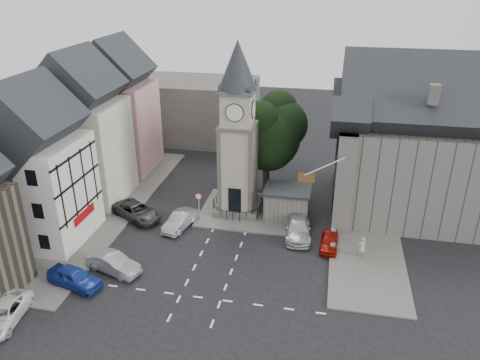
% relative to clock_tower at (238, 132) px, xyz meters
% --- Properties ---
extents(ground, '(120.00, 120.00, 0.00)m').
position_rel_clock_tower_xyz_m(ground, '(0.00, -7.99, -8.12)').
color(ground, black).
rests_on(ground, ground).
extents(pavement_west, '(6.00, 30.00, 0.14)m').
position_rel_clock_tower_xyz_m(pavement_west, '(-12.50, -1.99, -8.05)').
color(pavement_west, '#595651').
rests_on(pavement_west, ground).
extents(pavement_east, '(6.00, 26.00, 0.14)m').
position_rel_clock_tower_xyz_m(pavement_east, '(12.00, 0.01, -8.05)').
color(pavement_east, '#595651').
rests_on(pavement_east, ground).
extents(central_island, '(10.00, 8.00, 0.16)m').
position_rel_clock_tower_xyz_m(central_island, '(1.50, 0.01, -8.04)').
color(central_island, '#595651').
rests_on(central_island, ground).
extents(road_markings, '(20.00, 8.00, 0.01)m').
position_rel_clock_tower_xyz_m(road_markings, '(0.00, -13.49, -8.12)').
color(road_markings, silver).
rests_on(road_markings, ground).
extents(clock_tower, '(4.86, 4.86, 16.25)m').
position_rel_clock_tower_xyz_m(clock_tower, '(0.00, 0.00, 0.00)').
color(clock_tower, '#4C4944').
rests_on(clock_tower, ground).
extents(stone_shelter, '(4.30, 3.30, 3.08)m').
position_rel_clock_tower_xyz_m(stone_shelter, '(4.80, -0.49, -6.57)').
color(stone_shelter, slate).
rests_on(stone_shelter, ground).
extents(town_tree, '(7.20, 7.20, 10.80)m').
position_rel_clock_tower_xyz_m(town_tree, '(2.00, 5.01, -1.15)').
color(town_tree, black).
rests_on(town_tree, ground).
extents(warning_sign_post, '(0.70, 0.19, 2.85)m').
position_rel_clock_tower_xyz_m(warning_sign_post, '(-3.20, -2.56, -6.09)').
color(warning_sign_post, black).
rests_on(warning_sign_post, ground).
extents(terrace_pink, '(8.10, 7.60, 12.80)m').
position_rel_clock_tower_xyz_m(terrace_pink, '(-15.50, 8.01, -1.54)').
color(terrace_pink, pink).
rests_on(terrace_pink, ground).
extents(terrace_cream, '(8.10, 7.60, 12.80)m').
position_rel_clock_tower_xyz_m(terrace_cream, '(-15.50, 0.01, -1.54)').
color(terrace_cream, beige).
rests_on(terrace_cream, ground).
extents(terrace_tudor, '(8.10, 7.60, 12.00)m').
position_rel_clock_tower_xyz_m(terrace_tudor, '(-15.50, -7.99, -1.93)').
color(terrace_tudor, silver).
rests_on(terrace_tudor, ground).
extents(backdrop_west, '(20.00, 10.00, 8.00)m').
position_rel_clock_tower_xyz_m(backdrop_west, '(-12.00, 20.01, -4.12)').
color(backdrop_west, '#4C4944').
rests_on(backdrop_west, ground).
extents(east_building, '(14.40, 11.40, 12.60)m').
position_rel_clock_tower_xyz_m(east_building, '(15.59, 3.01, -1.86)').
color(east_building, slate).
rests_on(east_building, ground).
extents(east_boundary_wall, '(0.40, 16.00, 0.90)m').
position_rel_clock_tower_xyz_m(east_boundary_wall, '(9.20, 2.01, -7.67)').
color(east_boundary_wall, slate).
rests_on(east_boundary_wall, ground).
extents(flagpole, '(3.68, 0.10, 2.74)m').
position_rel_clock_tower_xyz_m(flagpole, '(8.00, -3.99, -1.12)').
color(flagpole, white).
rests_on(flagpole, ground).
extents(car_west_blue, '(4.71, 2.83, 1.50)m').
position_rel_clock_tower_xyz_m(car_west_blue, '(-9.55, -13.99, -7.37)').
color(car_west_blue, navy).
rests_on(car_west_blue, ground).
extents(car_west_silver, '(4.78, 2.85, 1.49)m').
position_rel_clock_tower_xyz_m(car_west_silver, '(-7.50, -11.74, -7.38)').
color(car_west_silver, '#999CA1').
rests_on(car_west_silver, ground).
extents(car_west_grey, '(5.78, 4.74, 1.46)m').
position_rel_clock_tower_xyz_m(car_west_grey, '(-9.09, -3.32, -7.39)').
color(car_west_grey, '#343436').
rests_on(car_west_grey, ground).
extents(car_island_silver, '(2.45, 4.56, 1.43)m').
position_rel_clock_tower_xyz_m(car_island_silver, '(-4.53, -4.20, -7.41)').
color(car_island_silver, '#9BA0A4').
rests_on(car_island_silver, ground).
extents(car_island_east, '(2.70, 5.49, 1.54)m').
position_rel_clock_tower_xyz_m(car_island_east, '(6.11, -3.49, -7.35)').
color(car_island_east, '#ACB1B5').
rests_on(car_island_east, ground).
extents(car_east_red, '(1.63, 3.72, 1.25)m').
position_rel_clock_tower_xyz_m(car_east_red, '(8.89, -4.99, -7.50)').
color(car_east_red, maroon).
rests_on(car_east_red, ground).
extents(van_sw_white, '(2.81, 5.07, 1.34)m').
position_rel_clock_tower_xyz_m(van_sw_white, '(-12.21, -18.52, -7.45)').
color(van_sw_white, white).
rests_on(van_sw_white, ground).
extents(pedestrian, '(0.83, 0.71, 1.92)m').
position_rel_clock_tower_xyz_m(pedestrian, '(11.50, -5.99, -7.16)').
color(pedestrian, '#B3AE94').
rests_on(pedestrian, ground).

